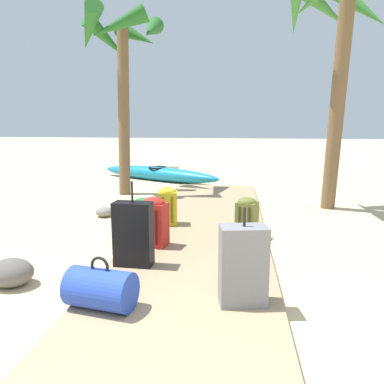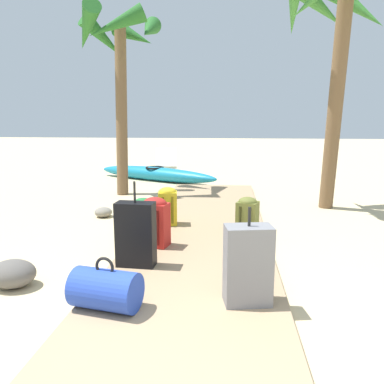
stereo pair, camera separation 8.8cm
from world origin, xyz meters
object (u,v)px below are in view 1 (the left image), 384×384
(suitcase_grey, at_px, (243,265))
(palm_tree_near_right, at_px, (341,17))
(suitcase_black, at_px, (133,234))
(backpack_olive, at_px, (247,214))
(backpack_red, at_px, (154,220))
(kayak, at_px, (158,174))
(duffel_bag_blue, at_px, (101,289))
(backpack_green, at_px, (143,214))
(lounge_chair, at_px, (170,163))
(backpack_yellow, at_px, (168,205))
(palm_tree_far_left, at_px, (121,50))

(suitcase_grey, distance_m, palm_tree_near_right, 5.05)
(suitcase_black, bearing_deg, backpack_olive, 47.15)
(backpack_red, distance_m, kayak, 5.61)
(duffel_bag_blue, xyz_separation_m, backpack_green, (-0.17, 2.10, 0.09))
(backpack_red, bearing_deg, suitcase_black, -96.83)
(backpack_olive, bearing_deg, backpack_green, -174.29)
(suitcase_black, distance_m, kayak, 6.23)
(lounge_chair, bearing_deg, backpack_green, -83.16)
(duffel_bag_blue, xyz_separation_m, backpack_yellow, (0.09, 2.55, 0.12))
(palm_tree_near_right, bearing_deg, duffel_bag_blue, -123.63)
(backpack_olive, xyz_separation_m, backpack_green, (-1.40, -0.14, -0.01))
(backpack_green, height_order, kayak, backpack_green)
(suitcase_grey, height_order, palm_tree_near_right, palm_tree_near_right)
(suitcase_black, bearing_deg, duffel_bag_blue, -91.09)
(backpack_green, height_order, palm_tree_near_right, palm_tree_near_right)
(backpack_green, bearing_deg, backpack_olive, 5.71)
(palm_tree_near_right, relative_size, kayak, 1.14)
(kayak, bearing_deg, backpack_yellow, -76.33)
(backpack_yellow, bearing_deg, palm_tree_far_left, 118.27)
(duffel_bag_blue, xyz_separation_m, palm_tree_far_left, (-1.35, 5.22, 2.78))
(kayak, bearing_deg, palm_tree_near_right, -38.68)
(backpack_olive, distance_m, lounge_chair, 6.54)
(suitcase_grey, xyz_separation_m, palm_tree_near_right, (1.58, 3.87, 2.84))
(suitcase_black, xyz_separation_m, kayak, (-1.03, 6.14, -0.24))
(suitcase_black, relative_size, palm_tree_near_right, 0.22)
(suitcase_black, relative_size, backpack_yellow, 1.62)
(suitcase_grey, height_order, palm_tree_far_left, palm_tree_far_left)
(duffel_bag_blue, bearing_deg, palm_tree_near_right, 56.37)
(suitcase_grey, relative_size, kayak, 0.23)
(suitcase_black, distance_m, backpack_green, 1.18)
(duffel_bag_blue, bearing_deg, backpack_green, 94.63)
(suitcase_grey, relative_size, backpack_yellow, 1.48)
(palm_tree_far_left, bearing_deg, suitcase_grey, -63.53)
(backpack_olive, distance_m, palm_tree_far_left, 4.77)
(suitcase_grey, height_order, backpack_yellow, suitcase_grey)
(backpack_yellow, relative_size, palm_tree_near_right, 0.13)
(suitcase_grey, xyz_separation_m, palm_tree_far_left, (-2.49, 5.01, 2.61))
(suitcase_grey, height_order, suitcase_black, suitcase_black)
(backpack_yellow, bearing_deg, backpack_green, -119.63)
(suitcase_black, bearing_deg, kayak, 99.55)
(duffel_bag_blue, height_order, backpack_red, backpack_red)
(backpack_red, bearing_deg, backpack_green, 116.89)
(lounge_chair, bearing_deg, kayak, -93.78)
(palm_tree_far_left, bearing_deg, suitcase_black, -72.29)
(suitcase_grey, distance_m, backpack_green, 2.30)
(suitcase_grey, distance_m, lounge_chair, 8.45)
(backpack_red, relative_size, kayak, 0.17)
(backpack_green, bearing_deg, lounge_chair, 96.84)
(duffel_bag_blue, bearing_deg, palm_tree_far_left, 104.50)
(backpack_olive, relative_size, backpack_yellow, 0.89)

